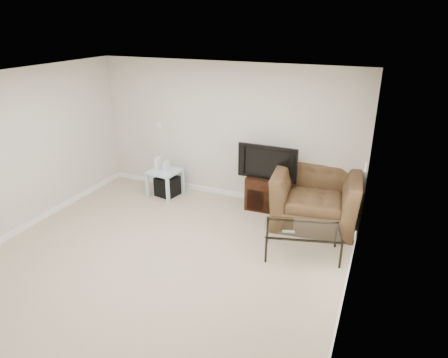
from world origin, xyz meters
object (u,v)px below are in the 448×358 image
at_px(recliner, 316,189).
at_px(coffee_table, 302,241).
at_px(subwoofer, 167,186).
at_px(tv_stand, 268,192).
at_px(side_table, 165,183).
at_px(television, 269,161).

bearing_deg(recliner, coffee_table, -94.09).
relative_size(subwoofer, recliner, 0.27).
xyz_separation_m(tv_stand, recliner, (0.87, -0.23, 0.30)).
xyz_separation_m(tv_stand, side_table, (-1.97, -0.23, -0.05)).
relative_size(tv_stand, television, 0.75).
distance_m(tv_stand, television, 0.60).
relative_size(tv_stand, subwoofer, 1.95).
bearing_deg(tv_stand, television, -90.00).
distance_m(side_table, recliner, 2.86).
height_order(tv_stand, side_table, tv_stand).
relative_size(recliner, coffee_table, 1.26).
height_order(tv_stand, recliner, recliner).
bearing_deg(tv_stand, side_table, -175.27).
height_order(tv_stand, subwoofer, tv_stand).
bearing_deg(recliner, television, 161.06).
xyz_separation_m(tv_stand, television, (0.00, -0.03, 0.60)).
height_order(television, subwoofer, television).
relative_size(television, side_table, 1.83).
bearing_deg(tv_stand, coffee_table, -56.80).
xyz_separation_m(recliner, coffee_table, (0.03, -1.05, -0.38)).
height_order(side_table, recliner, recliner).
bearing_deg(recliner, tv_stand, 159.19).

